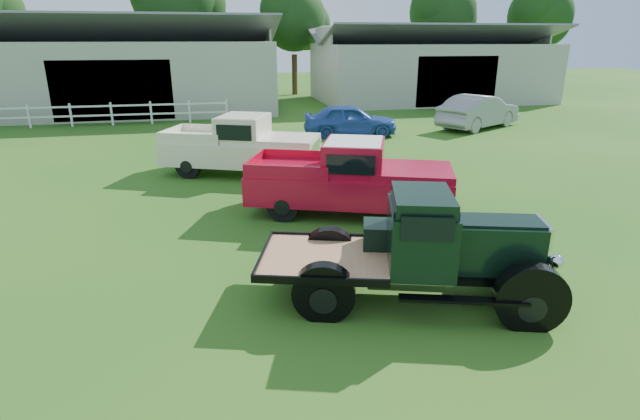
{
  "coord_description": "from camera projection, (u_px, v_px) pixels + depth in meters",
  "views": [
    {
      "loc": [
        -1.86,
        -8.29,
        4.41
      ],
      "look_at": [
        0.2,
        1.2,
        1.05
      ],
      "focal_mm": 28.0,
      "sensor_mm": 36.0,
      "label": 1
    }
  ],
  "objects": [
    {
      "name": "ground",
      "position": [
        323.0,
        283.0,
        9.48
      ],
      "size": [
        120.0,
        120.0,
        0.0
      ],
      "primitive_type": "plane",
      "color": "#1F5513"
    },
    {
      "name": "shed_left",
      "position": [
        124.0,
        65.0,
        31.16
      ],
      "size": [
        18.8,
        10.2,
        5.6
      ],
      "primitive_type": null,
      "color": "#9C9B8E",
      "rests_on": "ground"
    },
    {
      "name": "shed_right",
      "position": [
        430.0,
        64.0,
        36.37
      ],
      "size": [
        16.8,
        9.2,
        5.2
      ],
      "primitive_type": null,
      "color": "#9C9B8E",
      "rests_on": "ground"
    },
    {
      "name": "fence_rail",
      "position": [
        91.0,
        114.0,
        26.14
      ],
      "size": [
        14.2,
        0.16,
        1.2
      ],
      "primitive_type": null,
      "color": "white",
      "rests_on": "ground"
    },
    {
      "name": "tree_b",
      "position": [
        176.0,
        19.0,
        38.19
      ],
      "size": [
        6.9,
        6.9,
        11.5
      ],
      "primitive_type": null,
      "color": "#133314",
      "rests_on": "ground"
    },
    {
      "name": "tree_c",
      "position": [
        294.0,
        36.0,
        39.48
      ],
      "size": [
        5.4,
        5.4,
        9.0
      ],
      "primitive_type": null,
      "color": "#133314",
      "rests_on": "ground"
    },
    {
      "name": "tree_d",
      "position": [
        441.0,
        30.0,
        42.85
      ],
      "size": [
        6.0,
        6.0,
        10.0
      ],
      "primitive_type": null,
      "color": "#133314",
      "rests_on": "ground"
    },
    {
      "name": "tree_e",
      "position": [
        538.0,
        33.0,
        42.69
      ],
      "size": [
        5.7,
        5.7,
        9.5
      ],
      "primitive_type": null,
      "color": "#133314",
      "rests_on": "ground"
    },
    {
      "name": "vintage_flatbed",
      "position": [
        414.0,
        248.0,
        8.58
      ],
      "size": [
        5.37,
        3.35,
        1.98
      ],
      "primitive_type": null,
      "rotation": [
        0.0,
        0.0,
        -0.29
      ],
      "color": "black",
      "rests_on": "ground"
    },
    {
      "name": "red_pickup",
      "position": [
        349.0,
        177.0,
        12.95
      ],
      "size": [
        5.78,
        3.87,
        1.97
      ],
      "primitive_type": null,
      "rotation": [
        0.0,
        0.0,
        -0.37
      ],
      "color": "#B70C28",
      "rests_on": "ground"
    },
    {
      "name": "white_pickup",
      "position": [
        241.0,
        146.0,
        16.76
      ],
      "size": [
        5.71,
        3.97,
        1.96
      ],
      "primitive_type": null,
      "rotation": [
        0.0,
        0.0,
        -0.4
      ],
      "color": "beige",
      "rests_on": "ground"
    },
    {
      "name": "misc_car_blue",
      "position": [
        350.0,
        120.0,
        23.51
      ],
      "size": [
        4.57,
        2.4,
        1.48
      ],
      "primitive_type": "imported",
      "rotation": [
        0.0,
        0.0,
        1.42
      ],
      "color": "#2B4EA4",
      "rests_on": "ground"
    },
    {
      "name": "misc_car_grey",
      "position": [
        479.0,
        112.0,
        25.44
      ],
      "size": [
        5.33,
        4.08,
        1.69
      ],
      "primitive_type": "imported",
      "rotation": [
        0.0,
        0.0,
        2.09
      ],
      "color": "gray",
      "rests_on": "ground"
    }
  ]
}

